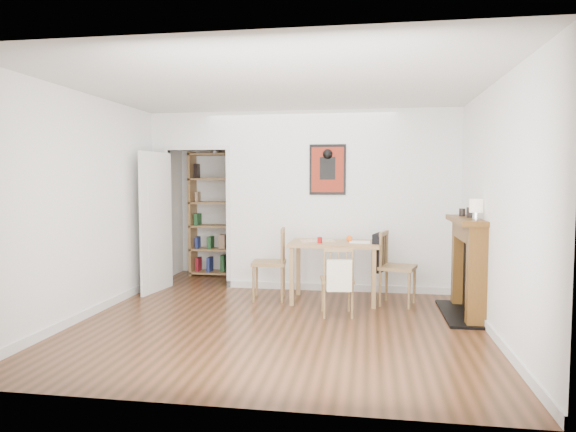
% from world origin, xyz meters
% --- Properties ---
extents(ground, '(5.20, 5.20, 0.00)m').
position_xyz_m(ground, '(0.00, 0.00, 0.00)').
color(ground, brown).
rests_on(ground, ground).
extents(room_shell, '(5.20, 5.20, 5.20)m').
position_xyz_m(room_shell, '(0.10, 1.34, 1.30)').
color(room_shell, white).
rests_on(room_shell, ground).
extents(dining_table, '(1.16, 0.74, 0.79)m').
position_xyz_m(dining_table, '(0.54, 0.70, 0.69)').
color(dining_table, '#A0784A').
rests_on(dining_table, ground).
extents(chair_left, '(0.53, 0.53, 0.97)m').
position_xyz_m(chair_left, '(-0.33, 0.68, 0.48)').
color(chair_left, olive).
rests_on(chair_left, ground).
extents(chair_right, '(0.63, 0.58, 0.95)m').
position_xyz_m(chair_right, '(1.34, 0.65, 0.49)').
color(chair_right, olive).
rests_on(chair_right, ground).
extents(chair_front, '(0.47, 0.52, 0.83)m').
position_xyz_m(chair_front, '(0.63, -0.01, 0.42)').
color(chair_front, olive).
rests_on(chair_front, ground).
extents(bookshelf, '(0.87, 0.35, 2.07)m').
position_xyz_m(bookshelf, '(-1.55, 2.30, 1.02)').
color(bookshelf, '#A0784A').
rests_on(bookshelf, ground).
extents(fireplace, '(0.45, 1.25, 1.16)m').
position_xyz_m(fireplace, '(2.16, 0.25, 0.62)').
color(fireplace, brown).
rests_on(fireplace, ground).
extents(red_glass, '(0.06, 0.06, 0.08)m').
position_xyz_m(red_glass, '(0.37, 0.55, 0.83)').
color(red_glass, maroon).
rests_on(red_glass, dining_table).
extents(orange_fruit, '(0.08, 0.08, 0.08)m').
position_xyz_m(orange_fruit, '(0.74, 0.76, 0.83)').
color(orange_fruit, '#FB5D0D').
rests_on(orange_fruit, dining_table).
extents(placemat, '(0.51, 0.43, 0.00)m').
position_xyz_m(placemat, '(0.31, 0.79, 0.79)').
color(placemat, beige).
rests_on(placemat, dining_table).
extents(notebook, '(0.27, 0.20, 0.01)m').
position_xyz_m(notebook, '(0.87, 0.70, 0.80)').
color(notebook, white).
rests_on(notebook, dining_table).
extents(mantel_lamp, '(0.15, 0.15, 0.23)m').
position_xyz_m(mantel_lamp, '(2.16, -0.08, 1.30)').
color(mantel_lamp, silver).
rests_on(mantel_lamp, fireplace).
extents(ceramic_jar_a, '(0.10, 0.10, 0.12)m').
position_xyz_m(ceramic_jar_a, '(2.18, 0.29, 1.22)').
color(ceramic_jar_a, black).
rests_on(ceramic_jar_a, fireplace).
extents(ceramic_jar_b, '(0.08, 0.08, 0.09)m').
position_xyz_m(ceramic_jar_b, '(2.12, 0.52, 1.21)').
color(ceramic_jar_b, black).
rests_on(ceramic_jar_b, fireplace).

